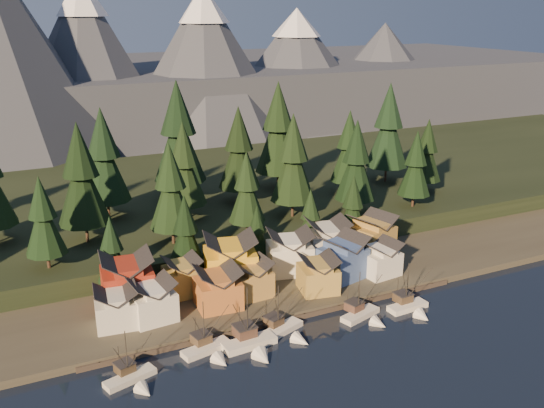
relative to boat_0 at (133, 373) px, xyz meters
name	(u,v)px	position (x,y,z in m)	size (l,w,h in m)	color
ground	(325,360)	(31.89, -7.71, -1.87)	(500.00, 500.00, 0.00)	black
shore_strip	(238,271)	(31.89, 32.29, -1.12)	(400.00, 50.00, 1.50)	#383429
hillside	(174,201)	(31.89, 82.29, 1.13)	(420.00, 100.00, 6.00)	black
dock	(283,316)	(31.89, 8.79, -1.37)	(80.00, 4.00, 1.00)	#453C31
mountain_ridge	(85,81)	(27.70, 205.88, 24.18)	(560.00, 190.00, 90.00)	#484E5D
boat_0	(133,373)	(0.00, 0.00, 0.00)	(9.38, 9.77, 10.06)	beige
boat_1	(209,344)	(14.34, 2.92, 0.17)	(9.77, 10.30, 10.82)	beige
boat_2	(252,337)	(21.88, 1.07, 0.65)	(10.46, 11.27, 12.84)	silver
boat_3	(285,325)	(29.46, 3.04, 0.09)	(10.44, 10.80, 10.77)	silver
boat_4	(364,310)	(46.38, 1.67, 0.18)	(9.49, 9.96, 10.71)	beige
boat_5	(411,301)	(56.76, 0.29, 0.34)	(8.95, 9.66, 11.16)	white
house_front_0	(116,306)	(1.33, 17.52, 3.72)	(8.62, 8.25, 7.80)	beige
house_front_1	(153,299)	(8.07, 16.81, 3.95)	(8.64, 8.35, 8.24)	silver
house_front_2	(218,286)	(21.23, 16.55, 3.99)	(9.05, 9.11, 8.31)	#B3662E
house_front_3	(251,277)	(29.14, 18.09, 3.76)	(8.20, 7.86, 7.86)	#B0853E
house_front_4	(318,273)	(42.86, 14.10, 3.71)	(8.99, 9.47, 7.77)	#AE8C3D
house_front_5	(343,256)	(51.03, 17.50, 4.72)	(10.96, 10.35, 9.70)	#3D5791
house_front_6	(380,257)	(59.42, 15.18, 3.72)	(8.58, 8.20, 7.79)	silver
house_back_0	(127,279)	(5.20, 25.04, 5.29)	(10.77, 10.41, 10.79)	maroon
house_back_1	(182,275)	(16.54, 24.96, 3.88)	(7.28, 7.37, 8.10)	#AA8C3C
house_back_2	(230,260)	(27.14, 24.52, 5.58)	(12.66, 12.01, 11.33)	gold
house_back_3	(290,251)	(41.75, 25.08, 4.76)	(11.42, 10.66, 9.76)	silver
house_back_4	(327,240)	(52.46, 26.74, 5.04)	(11.17, 10.88, 10.30)	beige
house_back_5	(372,234)	(64.15, 25.50, 4.95)	(11.05, 11.13, 10.13)	#A8823B
tree_hill_2	(43,219)	(-8.11, 40.29, 15.24)	(8.73, 8.73, 20.33)	#332319
tree_hill_3	(81,178)	(1.89, 52.29, 19.80)	(12.31, 12.31, 28.67)	#332319
tree_hill_4	(104,159)	(9.89, 67.29, 20.08)	(12.53, 12.53, 29.18)	#332319
tree_hill_5	(171,189)	(19.89, 42.29, 17.44)	(10.45, 10.45, 24.35)	#332319
tree_hill_6	(184,167)	(27.89, 57.29, 18.23)	(11.07, 11.07, 25.79)	#332319
tree_hill_7	(247,190)	(37.89, 40.29, 15.50)	(8.94, 8.94, 20.82)	#332319
tree_hill_8	(239,151)	(45.89, 64.29, 19.11)	(11.77, 11.77, 27.41)	#332319
tree_hill_9	(293,161)	(53.89, 47.29, 19.15)	(11.80, 11.80, 27.48)	#332319
tree_hill_10	(278,131)	(61.89, 72.29, 21.84)	(13.91, 13.91, 32.39)	#332319
tree_hill_11	(356,163)	(69.89, 42.29, 18.05)	(10.93, 10.93, 25.46)	#332319
tree_hill_12	(349,149)	(77.89, 58.29, 17.74)	(10.69, 10.69, 24.90)	#332319
tree_hill_13	(415,165)	(87.89, 40.29, 15.85)	(9.21, 9.21, 21.45)	#332319
tree_hill_14	(388,128)	(95.89, 64.29, 21.15)	(13.37, 13.37, 31.14)	#332319
tree_hill_15	(179,135)	(31.89, 74.29, 22.78)	(14.64, 14.64, 34.11)	#332319
tree_hill_17	(427,152)	(99.89, 50.29, 16.15)	(9.44, 9.44, 22.00)	#332319
tree_shore_0	(112,251)	(3.89, 32.29, 8.81)	(7.22, 7.22, 16.82)	#332319
tree_shore_1	(186,233)	(19.89, 32.29, 10.16)	(8.27, 8.27, 19.27)	#332319
tree_shore_2	(257,233)	(36.89, 32.29, 7.47)	(6.17, 6.17, 14.36)	#332319
tree_shore_3	(310,219)	(50.89, 32.29, 8.63)	(7.08, 7.08, 16.49)	#332319
tree_shore_4	(353,208)	(62.89, 32.29, 9.74)	(7.95, 7.95, 18.52)	#332319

